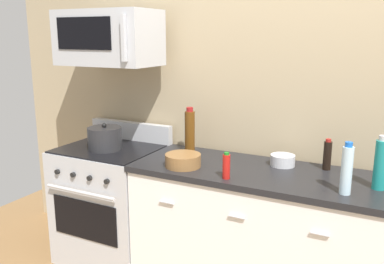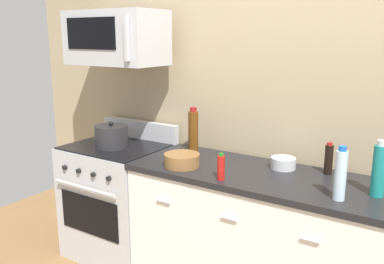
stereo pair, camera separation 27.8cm
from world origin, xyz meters
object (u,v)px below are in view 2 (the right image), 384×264
Objects in this scene: bottle_sparkling_teal at (379,170)px; bowl_steel_prep at (283,163)px; stockpot at (111,136)px; bottle_wine_amber at (193,131)px; bowl_wooden_salad at (182,160)px; microwave at (116,38)px; range_oven at (119,199)px; bottle_hot_sauce_red at (221,167)px; bottle_water_clear at (340,175)px; bottle_soy_sauce_dark at (329,159)px.

bottle_sparkling_teal is 0.63m from bowl_steel_prep.
bottle_sparkling_teal is at bearing 1.21° from stockpot.
bottle_wine_amber reaches higher than bowl_wooden_salad.
bowl_wooden_salad is (0.73, -0.20, -0.79)m from microwave.
microwave is 2.40× the size of bottle_sparkling_teal.
bottle_hot_sauce_red reaches higher than range_oven.
microwave is (0.00, 0.04, 1.28)m from range_oven.
range_oven is 1.28m from microwave.
bottle_hot_sauce_red is 0.36m from bowl_wooden_salad.
bottle_wine_amber is 0.62m from bottle_hot_sauce_red.
bottle_sparkling_teal reaches higher than bottle_hot_sauce_red.
bottle_wine_amber is 1.19m from bottle_water_clear.
bottle_hot_sauce_red is 0.68m from bottle_water_clear.
range_oven is at bearing 179.61° from bottle_sparkling_teal.
bottle_sparkling_teal is at bearing -34.94° from bottle_soy_sauce_dark.
bottle_water_clear is at bearing -4.11° from stockpot.
bottle_soy_sauce_dark is 0.43m from bottle_water_clear.
bowl_wooden_salad is (-0.86, -0.37, -0.05)m from bottle_soy_sauce_dark.
microwave reaches higher than bottle_hot_sauce_red.
microwave reaches higher than bottle_water_clear.
bowl_steel_prep is (1.31, 0.17, 0.49)m from range_oven.
bottle_water_clear is at bearing -67.44° from bottle_soy_sauce_dark.
range_oven reaches higher than bowl_wooden_salad.
stockpot reaches higher than bowl_steel_prep.
range_oven is at bearing -172.79° from bowl_steel_prep.
stockpot is at bearing -90.13° from microwave.
bottle_water_clear is at bearing 5.44° from bottle_hot_sauce_red.
bottle_wine_amber is 0.66m from stockpot.
bottle_sparkling_teal is at bearing -1.74° from microwave.
bottle_sparkling_teal is 0.23m from bottle_water_clear.
bowl_wooden_salad is at bearing -156.96° from bottle_soy_sauce_dark.
bottle_wine_amber is 1.43× the size of bowl_wooden_salad.
range_oven is at bearing -165.12° from bottle_wine_amber.
bowl_steel_prep is (0.70, 0.00, -0.12)m from bottle_wine_amber.
microwave is 1.76m from bottle_soy_sauce_dark.
bowl_wooden_salad is at bearing -11.92° from range_oven.
bottle_hot_sauce_red is at bearing -14.58° from bowl_wooden_salad.
bottle_soy_sauce_dark is (0.51, 0.46, 0.02)m from bottle_hot_sauce_red.
bowl_steel_prep is at bearing -170.47° from bottle_soy_sauce_dark.
bottle_sparkling_teal is at bearing -7.75° from bottle_wine_amber.
stockpot is at bearing 169.95° from bottle_hot_sauce_red.
microwave is at bearing 164.96° from bottle_hot_sauce_red.
bowl_steel_prep is 0.63× the size of stockpot.
bottle_water_clear is (1.75, -0.22, -0.69)m from microwave.
bottle_sparkling_teal is 0.87m from bottle_hot_sauce_red.
bottle_wine_amber is at bearing 138.44° from bottle_hot_sauce_red.
bottle_wine_amber is 1.67× the size of bottle_soy_sauce_dark.
bottle_soy_sauce_dark reaches higher than range_oven.
range_oven reaches higher than bowl_steel_prep.
range_oven is 1.69m from bottle_soy_sauce_dark.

